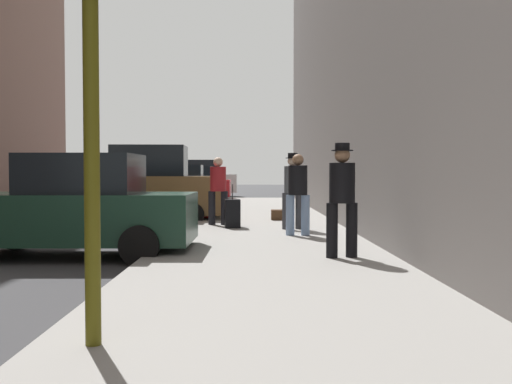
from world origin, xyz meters
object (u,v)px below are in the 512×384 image
(pedestrian_in_red_jacket, at_px, (218,187))
(pedestrian_with_beanie, at_px, (293,187))
(parked_dark_green_sedan, at_px, (74,208))
(parked_bronze_suv, at_px, (145,188))
(parked_red_hatchback, at_px, (190,185))
(pedestrian_with_fedora, at_px, (342,194))
(traffic_light, at_px, (90,1))
(duffel_bag, at_px, (277,215))
(fire_hydrant, at_px, (207,206))
(parked_gray_coupe, at_px, (175,188))
(rolling_suitcase, at_px, (232,213))
(pedestrian_in_jeans, at_px, (298,190))
(parked_white_van, at_px, (200,180))

(pedestrian_in_red_jacket, relative_size, pedestrian_with_beanie, 0.96)
(parked_dark_green_sedan, bearing_deg, parked_bronze_suv, 90.00)
(parked_dark_green_sedan, bearing_deg, parked_red_hatchback, 90.00)
(pedestrian_with_fedora, xyz_separation_m, pedestrian_with_beanie, (-0.43, 4.48, 0.00))
(pedestrian_with_fedora, bearing_deg, pedestrian_in_red_jacket, 111.69)
(traffic_light, relative_size, duffel_bag, 8.18)
(fire_hydrant, bearing_deg, parked_gray_coupe, 105.03)
(pedestrian_in_red_jacket, height_order, pedestrian_with_beanie, pedestrian_with_beanie)
(pedestrian_with_fedora, height_order, pedestrian_with_beanie, same)
(rolling_suitcase, bearing_deg, traffic_light, -94.75)
(parked_dark_green_sedan, bearing_deg, pedestrian_in_red_jacket, 63.51)
(pedestrian_in_jeans, height_order, rolling_suitcase, pedestrian_in_jeans)
(pedestrian_in_jeans, bearing_deg, parked_dark_green_sedan, -153.41)
(traffic_light, distance_m, pedestrian_in_red_jacket, 10.22)
(traffic_light, relative_size, pedestrian_in_jeans, 2.11)
(parked_red_hatchback, xyz_separation_m, traffic_light, (1.85, -24.76, 1.91))
(parked_red_hatchback, distance_m, traffic_light, 24.90)
(parked_dark_green_sedan, xyz_separation_m, rolling_suitcase, (2.63, 3.79, -0.36))
(pedestrian_with_beanie, bearing_deg, pedestrian_with_fedora, -84.53)
(parked_red_hatchback, height_order, pedestrian_with_beanie, pedestrian_with_beanie)
(pedestrian_in_jeans, bearing_deg, pedestrian_with_beanie, 90.34)
(parked_red_hatchback, distance_m, pedestrian_in_jeans, 17.63)
(pedestrian_in_red_jacket, distance_m, pedestrian_with_fedora, 6.05)
(pedestrian_with_beanie, height_order, rolling_suitcase, pedestrian_with_beanie)
(parked_dark_green_sedan, xyz_separation_m, traffic_light, (1.85, -5.57, 1.91))
(pedestrian_with_beanie, height_order, duffel_bag, pedestrian_with_beanie)
(parked_red_hatchback, xyz_separation_m, pedestrian_in_red_jacket, (2.25, -14.68, 0.26))
(parked_gray_coupe, xyz_separation_m, fire_hydrant, (1.80, -6.72, -0.35))
(rolling_suitcase, bearing_deg, pedestrian_in_jeans, -50.94)
(fire_hydrant, bearing_deg, parked_bronze_suv, 179.24)
(rolling_suitcase, relative_size, duffel_bag, 2.36)
(pedestrian_with_beanie, bearing_deg, traffic_light, -103.82)
(rolling_suitcase, xyz_separation_m, duffel_bag, (1.18, 2.22, -0.20))
(pedestrian_in_jeans, distance_m, pedestrian_with_beanie, 1.34)
(pedestrian_with_fedora, bearing_deg, pedestrian_with_beanie, 95.47)
(parked_bronze_suv, bearing_deg, pedestrian_with_beanie, -39.06)
(parked_bronze_suv, xyz_separation_m, pedestrian_with_fedora, (4.48, -7.77, 0.10))
(parked_bronze_suv, height_order, parked_white_van, same)
(parked_white_van, relative_size, pedestrian_with_fedora, 2.59)
(pedestrian_with_fedora, xyz_separation_m, duffel_bag, (-0.67, 7.13, -0.85))
(parked_dark_green_sedan, distance_m, pedestrian_with_beanie, 5.28)
(fire_hydrant, xyz_separation_m, pedestrian_with_fedora, (2.68, -7.74, 0.64))
(parked_bronze_suv, bearing_deg, pedestrian_in_red_jacket, -43.74)
(fire_hydrant, relative_size, pedestrian_with_fedora, 0.40)
(parked_white_van, height_order, rolling_suitcase, parked_white_van)
(fire_hydrant, xyz_separation_m, duffel_bag, (2.01, -0.61, -0.21))
(parked_dark_green_sedan, bearing_deg, duffel_bag, 57.67)
(parked_white_van, height_order, duffel_bag, parked_white_van)
(parked_dark_green_sedan, distance_m, pedestrian_in_red_jacket, 5.04)
(parked_white_van, xyz_separation_m, pedestrian_in_red_jacket, (2.25, -20.57, 0.07))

